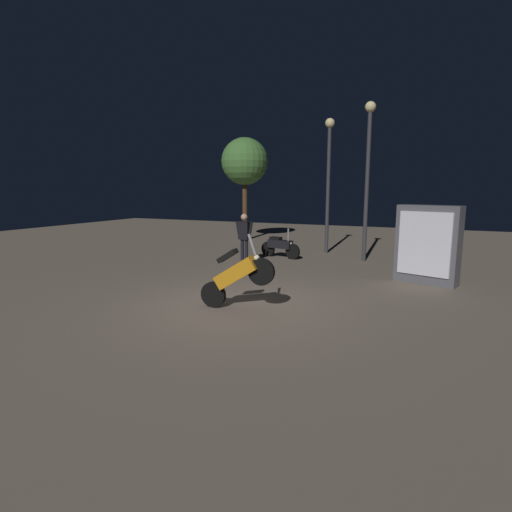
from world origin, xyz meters
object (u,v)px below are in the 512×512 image
at_px(streetlamp_far, 368,163).
at_px(streetlamp_near, 329,169).
at_px(kiosk_billboard, 427,245).
at_px(person_rider_beside, 244,234).
at_px(motorcycle_orange_foreground, 236,275).
at_px(motorcycle_black_parked_left, 280,246).

bearing_deg(streetlamp_far, streetlamp_near, 142.52).
xyz_separation_m(streetlamp_near, kiosk_billboard, (3.74, -4.04, -2.21)).
xyz_separation_m(person_rider_beside, streetlamp_far, (3.68, 2.08, 2.38)).
relative_size(motorcycle_orange_foreground, streetlamp_near, 0.32).
height_order(streetlamp_near, kiosk_billboard, streetlamp_near).
distance_m(motorcycle_orange_foreground, streetlamp_far, 7.63).
bearing_deg(kiosk_billboard, person_rider_beside, 11.42).
bearing_deg(streetlamp_far, person_rider_beside, -150.55).
distance_m(motorcycle_orange_foreground, motorcycle_black_parked_left, 6.63).
xyz_separation_m(motorcycle_black_parked_left, person_rider_beside, (-0.72, -1.54, 0.58)).
relative_size(person_rider_beside, streetlamp_far, 0.31).
bearing_deg(kiosk_billboard, motorcycle_black_parked_left, -5.72).
height_order(person_rider_beside, kiosk_billboard, kiosk_billboard).
relative_size(person_rider_beside, streetlamp_near, 0.33).
relative_size(motorcycle_black_parked_left, kiosk_billboard, 0.78).
bearing_deg(person_rider_beside, motorcycle_orange_foreground, 27.41).
distance_m(motorcycle_orange_foreground, streetlamp_near, 8.65).
height_order(person_rider_beside, streetlamp_near, streetlamp_near).
relative_size(streetlamp_far, kiosk_billboard, 2.57).
bearing_deg(motorcycle_orange_foreground, streetlamp_far, 74.86).
bearing_deg(kiosk_billboard, streetlamp_far, -34.97).
bearing_deg(kiosk_billboard, motorcycle_orange_foreground, 68.01).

